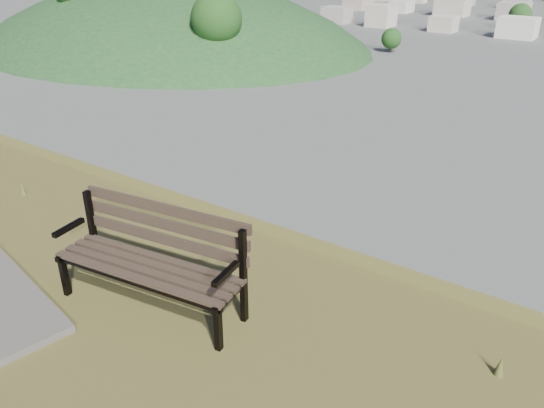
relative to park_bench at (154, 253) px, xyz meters
The scene contains 2 objects.
park_bench is the anchor object (origin of this frame).
green_wooded_hill 171.44m from the park_bench, 135.48° to the left, with size 150.35×120.28×75.18m.
Camera 1 is at (2.76, -0.49, 28.11)m, focal length 35.00 mm.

